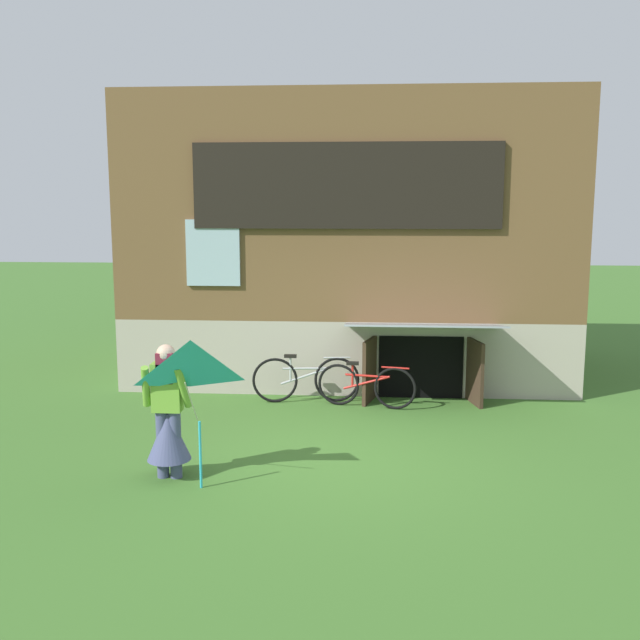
% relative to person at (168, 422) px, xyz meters
% --- Properties ---
extents(ground_plane, '(60.00, 60.00, 0.00)m').
position_rel_person_xyz_m(ground_plane, '(1.96, 0.85, -0.68)').
color(ground_plane, '#3D6B28').
extents(log_house, '(7.88, 5.52, 5.10)m').
position_rel_person_xyz_m(log_house, '(1.96, 6.04, 1.87)').
color(log_house, '#ADA393').
rests_on(log_house, ground_plane).
extents(person, '(0.61, 0.52, 1.62)m').
position_rel_person_xyz_m(person, '(0.00, 0.00, 0.00)').
color(person, '#474C75').
rests_on(person, ground_plane).
extents(kite, '(1.04, 0.94, 1.69)m').
position_rel_person_xyz_m(kite, '(0.43, -0.51, 0.67)').
color(kite, '#2DB2CC').
rests_on(kite, ground_plane).
extents(bicycle_red, '(1.58, 0.36, 0.73)m').
position_rel_person_xyz_m(bicycle_red, '(2.32, 3.20, -0.33)').
color(bicycle_red, black).
rests_on(bicycle_red, ground_plane).
extents(bicycle_silver, '(1.75, 0.25, 0.80)m').
position_rel_person_xyz_m(bicycle_silver, '(1.32, 3.43, -0.29)').
color(bicycle_silver, black).
rests_on(bicycle_silver, ground_plane).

